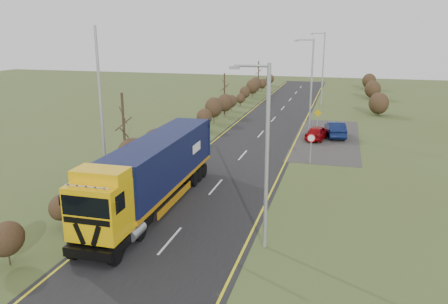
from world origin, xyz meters
TOP-DOWN VIEW (x-y plane):
  - ground at (0.00, 0.00)m, footprint 160.00×160.00m
  - road at (0.00, 10.00)m, footprint 8.00×120.00m
  - layby at (6.50, 20.00)m, footprint 6.00×18.00m
  - lane_markings at (0.00, 9.69)m, footprint 7.52×116.00m
  - hedgerow at (-6.00, 7.89)m, footprint 2.24×102.04m
  - lorry at (-2.48, -0.15)m, footprint 2.84×14.60m
  - car_red_hatchback at (5.61, 19.34)m, footprint 2.41×4.17m
  - car_blue_sedan at (7.22, 20.89)m, footprint 2.33×4.77m
  - streetlight_near at (4.50, -3.35)m, footprint 1.85×0.18m
  - streetlight_mid at (4.48, 22.28)m, footprint 1.99×0.19m
  - streetlight_far at (4.65, 40.15)m, footprint 2.10×0.20m
  - left_pole at (-5.80, 0.16)m, footprint 0.16×0.16m
  - speed_sign at (5.60, 11.04)m, footprint 0.66×0.10m
  - warning_board at (5.26, 24.59)m, footprint 0.76×0.11m

SIDE VIEW (x-z plane):
  - ground at x=0.00m, z-range 0.00..0.00m
  - road at x=0.00m, z-range 0.00..0.02m
  - layby at x=6.50m, z-range 0.00..0.02m
  - lane_markings at x=0.00m, z-range 0.03..0.03m
  - car_red_hatchback at x=5.61m, z-range 0.00..1.33m
  - car_blue_sedan at x=7.22m, z-range 0.00..1.51m
  - warning_board at x=5.26m, z-range 0.23..2.23m
  - hedgerow at x=-6.00m, z-range -1.41..4.64m
  - speed_sign at x=5.60m, z-range 0.49..2.90m
  - lorry at x=-2.48m, z-range 0.27..4.34m
  - streetlight_near at x=4.50m, z-range 0.43..9.12m
  - left_pole at x=-5.80m, z-range 0.00..10.32m
  - streetlight_mid at x=4.48m, z-range 0.48..9.84m
  - streetlight_far at x=4.65m, z-range 0.53..10.46m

